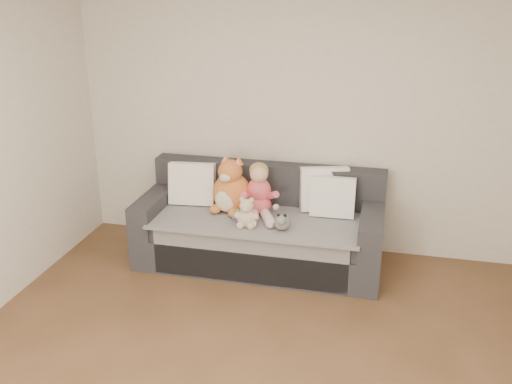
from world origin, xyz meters
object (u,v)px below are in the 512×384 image
teddy_bear (247,215)px  sippy_cup (239,215)px  plush_cat (232,190)px  toddler (259,194)px  sofa (261,229)px

teddy_bear → sippy_cup: 0.14m
plush_cat → teddy_bear: bearing=-41.9°
toddler → sippy_cup: (-0.14, -0.19, -0.14)m
sofa → plush_cat: plush_cat is taller
toddler → plush_cat: plush_cat is taller
sofa → plush_cat: 0.46m
teddy_bear → toddler: bearing=79.0°
toddler → teddy_bear: toddler is taller
plush_cat → sippy_cup: plush_cat is taller
toddler → teddy_bear: 0.30m
plush_cat → toddler: bearing=5.1°
plush_cat → teddy_bear: plush_cat is taller
toddler → sippy_cup: 0.28m
plush_cat → sofa: bearing=13.4°
sofa → teddy_bear: bearing=-99.2°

